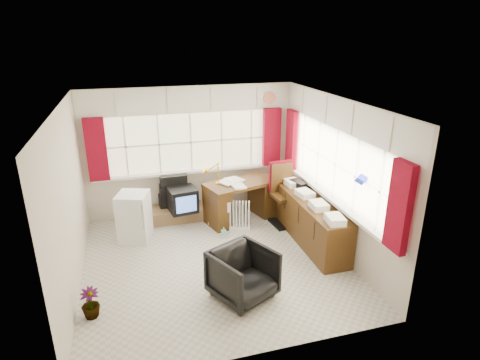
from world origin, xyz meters
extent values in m
plane|color=beige|center=(0.00, 0.00, 0.00)|extent=(4.00, 4.00, 0.00)
plane|color=beige|center=(0.00, 2.00, 1.25)|extent=(4.00, 0.00, 4.00)
plane|color=beige|center=(0.00, -2.00, 1.25)|extent=(4.00, 0.00, 4.00)
plane|color=beige|center=(-2.00, 0.00, 1.25)|extent=(0.00, 4.00, 4.00)
plane|color=beige|center=(2.00, 0.00, 1.25)|extent=(0.00, 4.00, 4.00)
plane|color=white|center=(0.00, 0.00, 2.50)|extent=(4.00, 4.00, 0.00)
plane|color=#FDF3C8|center=(0.00, 1.98, 1.45)|extent=(3.60, 0.00, 3.60)
cube|color=white|center=(0.00, 1.94, 0.87)|extent=(3.70, 0.12, 0.05)
cube|color=white|center=(-1.20, 1.97, 1.45)|extent=(0.03, 0.02, 1.10)
cube|color=white|center=(-0.60, 1.97, 1.45)|extent=(0.03, 0.02, 1.10)
cube|color=white|center=(0.00, 1.97, 1.45)|extent=(0.03, 0.02, 1.10)
cube|color=white|center=(0.60, 1.97, 1.45)|extent=(0.03, 0.02, 1.10)
cube|color=white|center=(1.20, 1.97, 1.45)|extent=(0.03, 0.02, 1.10)
plane|color=#FDF3C8|center=(1.98, 0.00, 1.45)|extent=(0.00, 3.60, 3.60)
cube|color=white|center=(1.94, 0.00, 0.87)|extent=(0.12, 3.70, 0.05)
cube|color=white|center=(1.97, -1.20, 1.45)|extent=(0.02, 0.03, 1.10)
cube|color=white|center=(1.97, -0.60, 1.45)|extent=(0.02, 0.03, 1.10)
cube|color=white|center=(1.97, 0.00, 1.45)|extent=(0.02, 0.03, 1.10)
cube|color=white|center=(1.97, 0.60, 1.45)|extent=(0.02, 0.03, 1.10)
cube|color=white|center=(1.97, 1.20, 1.45)|extent=(0.02, 0.03, 1.10)
cube|color=maroon|center=(-1.70, 1.90, 1.46)|extent=(0.35, 0.10, 1.15)
cube|color=maroon|center=(1.60, 1.90, 1.46)|extent=(0.35, 0.10, 1.15)
cube|color=maroon|center=(1.90, 1.60, 1.46)|extent=(0.10, 0.35, 1.15)
cube|color=maroon|center=(1.90, -1.70, 1.46)|extent=(0.10, 0.35, 1.15)
cube|color=silver|center=(0.00, 1.96, 2.25)|extent=(3.95, 0.08, 0.48)
cube|color=silver|center=(1.96, 0.00, 2.25)|extent=(0.08, 3.95, 0.48)
cube|color=#4B2F11|center=(0.81, 1.39, 0.74)|extent=(1.47, 1.01, 0.06)
cube|color=#4B2F11|center=(0.32, 1.24, 0.35)|extent=(0.47, 0.66, 0.71)
cube|color=#4B2F11|center=(1.30, 1.54, 0.35)|extent=(0.47, 0.66, 0.71)
cube|color=white|center=(0.81, 1.39, 0.78)|extent=(0.30, 0.36, 0.02)
cube|color=white|center=(0.81, 1.39, 0.78)|extent=(0.30, 0.36, 0.02)
cube|color=white|center=(0.81, 1.39, 0.79)|extent=(0.30, 0.36, 0.02)
cube|color=white|center=(0.81, 1.39, 0.79)|extent=(0.30, 0.36, 0.02)
cylinder|color=#E3AB09|center=(0.39, 1.42, 0.78)|extent=(0.10, 0.10, 0.02)
cylinder|color=#E3AB09|center=(0.39, 1.42, 0.97)|extent=(0.02, 0.02, 0.38)
cone|color=#E3AB09|center=(0.39, 1.42, 1.12)|extent=(0.16, 0.14, 0.15)
cube|color=black|center=(1.56, 0.96, 0.02)|extent=(0.54, 0.54, 0.04)
cylinder|color=silver|center=(1.56, 0.96, 0.28)|extent=(0.07, 0.07, 0.57)
cube|color=#4B2F11|center=(1.56, 0.96, 0.57)|extent=(0.53, 0.51, 0.07)
cube|color=#4B2F11|center=(1.54, 1.20, 0.87)|extent=(0.44, 0.10, 0.55)
cube|color=maroon|center=(1.54, 1.20, 0.90)|extent=(0.49, 0.11, 0.57)
imported|color=black|center=(0.18, -0.94, 0.35)|extent=(1.01, 1.02, 0.70)
cube|color=white|center=(0.67, 0.96, 0.04)|extent=(0.40, 0.26, 0.07)
cube|color=white|center=(0.51, 1.02, 0.32)|extent=(0.06, 0.11, 0.48)
cube|color=white|center=(0.57, 1.00, 0.32)|extent=(0.06, 0.11, 0.48)
cube|color=white|center=(0.62, 0.98, 0.32)|extent=(0.06, 0.11, 0.48)
cube|color=white|center=(0.67, 0.96, 0.32)|extent=(0.06, 0.11, 0.48)
cube|color=white|center=(0.73, 0.95, 0.32)|extent=(0.06, 0.11, 0.48)
cube|color=white|center=(0.78, 0.93, 0.32)|extent=(0.06, 0.11, 0.48)
cube|color=white|center=(0.83, 0.91, 0.32)|extent=(0.06, 0.11, 0.48)
cube|color=#4B2F11|center=(1.73, 0.20, 0.38)|extent=(0.50, 2.00, 0.75)
cube|color=white|center=(1.70, -0.60, 0.80)|extent=(0.24, 0.32, 0.10)
cube|color=white|center=(1.70, -0.07, 0.80)|extent=(0.24, 0.32, 0.10)
cube|color=white|center=(1.70, 0.47, 0.80)|extent=(0.24, 0.32, 0.10)
cube|color=white|center=(1.70, 1.00, 0.80)|extent=(0.24, 0.32, 0.10)
cube|color=black|center=(1.82, 0.91, 0.81)|extent=(0.35, 0.40, 0.11)
cube|color=olive|center=(-0.55, 1.72, 0.12)|extent=(1.40, 0.50, 0.25)
cube|color=black|center=(-0.27, 1.53, 0.48)|extent=(0.56, 0.52, 0.45)
cube|color=#527DE9|center=(-0.24, 1.30, 0.48)|extent=(0.38, 0.07, 0.31)
cube|color=black|center=(-0.39, 1.91, 0.36)|extent=(0.61, 0.40, 0.22)
cube|color=black|center=(-0.39, 1.91, 0.57)|extent=(0.56, 0.37, 0.21)
cube|color=black|center=(-0.39, 1.91, 0.77)|extent=(0.51, 0.35, 0.20)
cube|color=white|center=(-1.17, 1.14, 0.42)|extent=(0.63, 0.63, 0.85)
cube|color=silver|center=(-1.03, 0.84, 0.55)|extent=(0.03, 0.03, 0.45)
imported|color=white|center=(0.20, 1.29, 0.14)|extent=(0.12, 0.12, 0.29)
imported|color=#88CBBA|center=(0.33, 0.77, 0.10)|extent=(0.10, 0.10, 0.19)
imported|color=black|center=(-1.80, -0.82, 0.20)|extent=(0.25, 0.25, 0.41)
camera|label=1|loc=(-1.13, -5.37, 3.43)|focal=30.00mm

